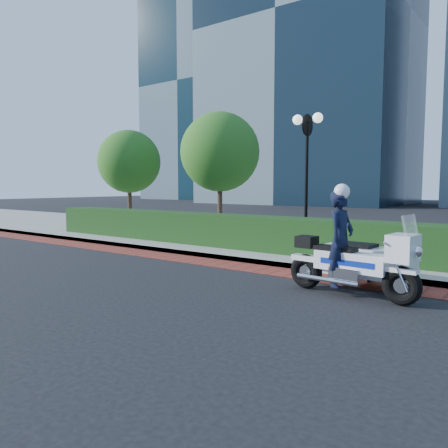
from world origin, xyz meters
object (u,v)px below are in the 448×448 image
Objects in this scene: tree_a at (129,162)px; tree_b at (220,152)px; lamppost at (307,158)px; police_motorcycle at (354,255)px.

tree_a is 5.50m from tree_b.
tree_b is (-4.50, 1.30, 0.48)m from lamppost.
tree_a is at bearing 172.59° from lamppost.
tree_b is at bearing 148.41° from police_motorcycle.
lamppost reaches higher than police_motorcycle.
police_motorcycle is (3.29, -4.55, -2.23)m from lamppost.
lamppost is at bearing 131.21° from police_motorcycle.
tree_b reaches higher than lamppost.
tree_a is (-10.00, 1.30, 0.26)m from lamppost.
lamppost is 6.04m from police_motorcycle.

